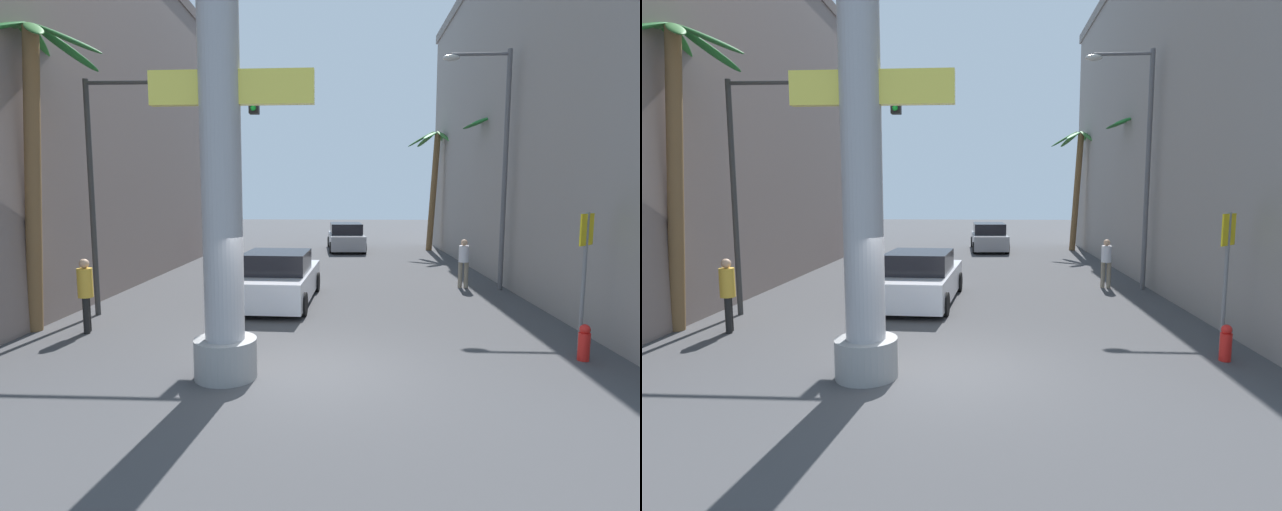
% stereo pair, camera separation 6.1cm
% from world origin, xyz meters
% --- Properties ---
extents(ground_plane, '(88.42, 88.42, 0.00)m').
position_xyz_m(ground_plane, '(0.00, 10.00, 0.00)').
color(ground_plane, '#424244').
extents(building_left, '(7.00, 19.86, 12.14)m').
position_xyz_m(building_left, '(-10.10, 7.25, 6.08)').
color(building_left, slate).
rests_on(building_left, ground).
extents(building_right, '(7.92, 25.36, 12.78)m').
position_xyz_m(building_right, '(10.10, 10.51, 6.40)').
color(building_right, gray).
rests_on(building_right, ground).
extents(neon_sign_pole, '(3.11, 1.10, 9.85)m').
position_xyz_m(neon_sign_pole, '(-1.41, -0.42, 4.67)').
color(neon_sign_pole, '#9E9EA3').
rests_on(neon_sign_pole, ground).
extents(street_lamp, '(2.23, 0.28, 7.84)m').
position_xyz_m(street_lamp, '(5.63, 8.09, 4.66)').
color(street_lamp, '#59595E').
rests_on(street_lamp, ground).
extents(crossing_sign, '(0.47, 0.47, 2.86)m').
position_xyz_m(crossing_sign, '(5.53, 1.42, 1.87)').
color(crossing_sign, slate).
rests_on(crossing_sign, ground).
extents(traffic_light_mast, '(5.14, 0.32, 6.12)m').
position_xyz_m(traffic_light_mast, '(-4.39, 3.94, 4.30)').
color(traffic_light_mast, '#333333').
rests_on(traffic_light_mast, ground).
extents(car_lead, '(2.24, 4.93, 1.56)m').
position_xyz_m(car_lead, '(-1.27, 5.73, 0.70)').
color(car_lead, black).
rests_on(car_lead, ground).
extents(car_far, '(2.25, 4.86, 1.56)m').
position_xyz_m(car_far, '(0.73, 19.77, 0.74)').
color(car_far, black).
rests_on(car_far, ground).
extents(palm_tree_near_left, '(3.30, 3.32, 7.09)m').
position_xyz_m(palm_tree_near_left, '(-6.46, 2.41, 4.73)').
color(palm_tree_near_left, brown).
rests_on(palm_tree_near_left, ground).
extents(palm_tree_mid_right, '(2.32, 2.32, 6.34)m').
position_xyz_m(palm_tree_mid_right, '(6.52, 11.80, 4.03)').
color(palm_tree_mid_right, brown).
rests_on(palm_tree_mid_right, ground).
extents(palm_tree_far_right, '(3.18, 2.98, 6.77)m').
position_xyz_m(palm_tree_far_right, '(5.70, 19.97, 4.38)').
color(palm_tree_far_right, brown).
rests_on(palm_tree_far_right, ground).
extents(pedestrian_far_left, '(0.43, 0.43, 1.72)m').
position_xyz_m(pedestrian_far_left, '(-5.37, 14.33, 1.00)').
color(pedestrian_far_left, '#1E233F').
rests_on(pedestrian_far_left, ground).
extents(pedestrian_curb_left, '(0.43, 0.43, 1.74)m').
position_xyz_m(pedestrian_curb_left, '(-5.33, 2.25, 1.01)').
color(pedestrian_curb_left, black).
rests_on(pedestrian_curb_left, ground).
extents(pedestrian_mid_right, '(0.37, 0.37, 1.68)m').
position_xyz_m(pedestrian_mid_right, '(4.76, 8.36, 0.98)').
color(pedestrian_mid_right, gray).
rests_on(pedestrian_mid_right, ground).
extents(fire_hydrant, '(0.22, 0.22, 0.72)m').
position_xyz_m(fire_hydrant, '(5.33, 0.81, 0.35)').
color(fire_hydrant, red).
rests_on(fire_hydrant, ground).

